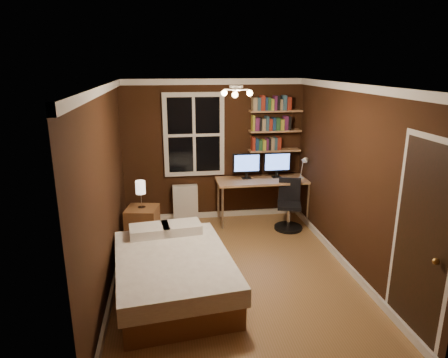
{
  "coord_description": "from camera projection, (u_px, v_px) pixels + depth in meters",
  "views": [
    {
      "loc": [
        -0.86,
        -4.82,
        2.73
      ],
      "look_at": [
        -0.06,
        0.45,
        1.2
      ],
      "focal_mm": 32.0,
      "sensor_mm": 36.0,
      "label": 1
    }
  ],
  "objects": [
    {
      "name": "bookshelf_lower",
      "position": [
        274.0,
        150.0,
        7.14
      ],
      "size": [
        0.92,
        0.22,
        0.03
      ],
      "primitive_type": "cube",
      "color": "tan",
      "rests_on": "wall_back"
    },
    {
      "name": "monitor_right",
      "position": [
        277.0,
        165.0,
        7.1
      ],
      "size": [
        0.49,
        0.12,
        0.46
      ],
      "primitive_type": null,
      "color": "black",
      "rests_on": "desk"
    },
    {
      "name": "nightstand",
      "position": [
        143.0,
        225.0,
        6.27
      ],
      "size": [
        0.55,
        0.55,
        0.59
      ],
      "primitive_type": "cube",
      "rotation": [
        0.0,
        0.0,
        -0.19
      ],
      "color": "brown",
      "rests_on": "ground"
    },
    {
      "name": "books_row_middle",
      "position": [
        275.0,
        124.0,
        7.01
      ],
      "size": [
        0.66,
        0.16,
        0.23
      ],
      "primitive_type": null,
      "color": "navy",
      "rests_on": "bookshelf_middle"
    },
    {
      "name": "wall_left",
      "position": [
        105.0,
        190.0,
        4.88
      ],
      "size": [
        0.04,
        4.2,
        2.5
      ],
      "primitive_type": "cube",
      "color": "black",
      "rests_on": "ground"
    },
    {
      "name": "bookshelf_upper",
      "position": [
        276.0,
        111.0,
        6.95
      ],
      "size": [
        0.92,
        0.22,
        0.03
      ],
      "primitive_type": "cube",
      "color": "tan",
      "rests_on": "wall_back"
    },
    {
      "name": "door_knob",
      "position": [
        436.0,
        261.0,
        3.64
      ],
      "size": [
        0.06,
        0.06,
        0.06
      ],
      "primitive_type": "sphere",
      "color": "#B4823A",
      "rests_on": "door"
    },
    {
      "name": "ceiling_fixture",
      "position": [
        236.0,
        94.0,
        4.7
      ],
      "size": [
        0.44,
        0.44,
        0.18
      ],
      "primitive_type": null,
      "color": "beige",
      "rests_on": "ceiling"
    },
    {
      "name": "desk_lamp",
      "position": [
        303.0,
        168.0,
        6.95
      ],
      "size": [
        0.14,
        0.32,
        0.44
      ],
      "primitive_type": null,
      "color": "silver",
      "rests_on": "desk"
    },
    {
      "name": "bed",
      "position": [
        174.0,
        273.0,
        4.89
      ],
      "size": [
        1.55,
        2.01,
        0.63
      ],
      "rotation": [
        0.0,
        0.0,
        0.12
      ],
      "color": "brown",
      "rests_on": "ground"
    },
    {
      "name": "wall_back",
      "position": [
        214.0,
        151.0,
        7.1
      ],
      "size": [
        3.2,
        0.04,
        2.5
      ],
      "primitive_type": "cube",
      "color": "black",
      "rests_on": "ground"
    },
    {
      "name": "wall_right",
      "position": [
        352.0,
        179.0,
        5.34
      ],
      "size": [
        0.04,
        4.2,
        2.5
      ],
      "primitive_type": "cube",
      "color": "black",
      "rests_on": "ground"
    },
    {
      "name": "monitor_left",
      "position": [
        247.0,
        166.0,
        7.02
      ],
      "size": [
        0.49,
        0.12,
        0.46
      ],
      "primitive_type": null,
      "color": "black",
      "rests_on": "desk"
    },
    {
      "name": "floor",
      "position": [
        233.0,
        272.0,
        5.46
      ],
      "size": [
        4.2,
        4.2,
        0.0
      ],
      "primitive_type": "plane",
      "color": "olive",
      "rests_on": "ground"
    },
    {
      "name": "office_chair",
      "position": [
        289.0,
        211.0,
        6.83
      ],
      "size": [
        0.48,
        0.48,
        0.87
      ],
      "rotation": [
        0.0,
        0.0,
        -0.28
      ],
      "color": "black",
      "rests_on": "ground"
    },
    {
      "name": "bookshelf_middle",
      "position": [
        275.0,
        131.0,
        7.05
      ],
      "size": [
        0.92,
        0.22,
        0.03
      ],
      "primitive_type": "cube",
      "color": "tan",
      "rests_on": "wall_back"
    },
    {
      "name": "books_row_upper",
      "position": [
        276.0,
        103.0,
        6.91
      ],
      "size": [
        0.66,
        0.16,
        0.23
      ],
      "primitive_type": null,
      "color": "#26592E",
      "rests_on": "bookshelf_upper"
    },
    {
      "name": "bedside_lamp",
      "position": [
        141.0,
        195.0,
        6.13
      ],
      "size": [
        0.15,
        0.15,
        0.44
      ],
      "primitive_type": null,
      "color": "#F4E3CB",
      "rests_on": "nightstand"
    },
    {
      "name": "door",
      "position": [
        420.0,
        245.0,
        3.93
      ],
      "size": [
        0.03,
        0.82,
        2.05
      ],
      "primitive_type": null,
      "color": "black",
      "rests_on": "ground"
    },
    {
      "name": "window",
      "position": [
        194.0,
        135.0,
        6.94
      ],
      "size": [
        1.06,
        0.06,
        1.46
      ],
      "primitive_type": "cube",
      "color": "silver",
      "rests_on": "wall_back"
    },
    {
      "name": "desk",
      "position": [
        263.0,
        182.0,
        7.06
      ],
      "size": [
        1.64,
        0.62,
        0.78
      ],
      "color": "tan",
      "rests_on": "ground"
    },
    {
      "name": "books_row_lower",
      "position": [
        275.0,
        143.0,
        7.11
      ],
      "size": [
        0.54,
        0.16,
        0.23
      ],
      "primitive_type": null,
      "color": "maroon",
      "rests_on": "bookshelf_lower"
    },
    {
      "name": "ceiling",
      "position": [
        235.0,
        85.0,
        4.76
      ],
      "size": [
        3.2,
        4.2,
        0.02
      ],
      "primitive_type": "cube",
      "color": "white",
      "rests_on": "wall_back"
    },
    {
      "name": "radiator",
      "position": [
        185.0,
        203.0,
        7.17
      ],
      "size": [
        0.44,
        0.15,
        0.66
      ],
      "primitive_type": "cube",
      "color": "silver",
      "rests_on": "ground"
    }
  ]
}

